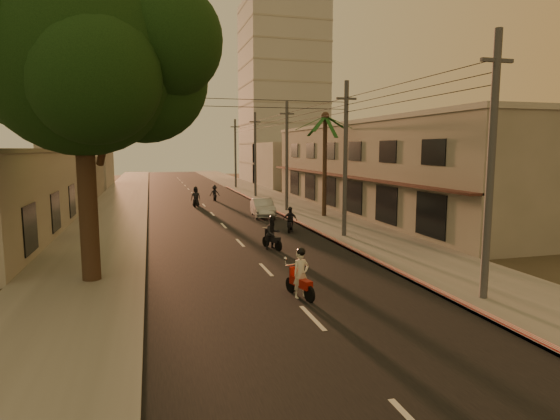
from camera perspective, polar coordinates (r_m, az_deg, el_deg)
The scene contains 19 objects.
ground at distance 18.43m, azimuth -0.23°, elevation -8.85°, with size 160.00×160.00×0.00m, color #383023.
road at distance 37.71m, azimuth -8.26°, elevation -0.48°, with size 10.00×140.00×0.02m, color black.
sidewalk_right at distance 39.34m, azimuth 2.64°, elevation -0.00°, with size 5.00×140.00×0.12m, color slate.
sidewalk_left at distance 37.52m, azimuth -19.69°, elevation -0.80°, with size 5.00×140.00×0.12m, color slate.
curb_stripe at distance 33.90m, azimuth 1.41°, elevation -1.14°, with size 0.20×60.00×0.20m, color red.
shophouse_row at distance 39.73m, azimuth 12.50°, elevation 5.10°, with size 8.80×34.20×7.30m.
distant_tower at distance 76.44m, azimuth 0.29°, elevation 14.11°, with size 12.10×12.10×28.00m.
broadleaf_tree at distance 19.59m, azimuth -21.95°, elevation 16.63°, with size 9.60×8.70×12.10m.
palm_tree at distance 35.46m, azimuth 5.53°, elevation 10.63°, with size 5.00×5.00×8.20m.
utility_poles at distance 38.65m, azimuth 0.84°, elevation 9.49°, with size 1.20×48.26×9.00m.
filler_right at distance 64.84m, azimuth 1.24°, elevation 5.56°, with size 8.00×14.00×6.00m, color #ABA69A.
filler_left_near at distance 52.00m, azimuth -25.87°, elevation 3.45°, with size 8.00×14.00×4.40m, color #ABA69A.
filler_left_far at distance 69.71m, azimuth -23.31°, elevation 5.50°, with size 8.00×14.00×7.00m, color #ABA69A.
scooter_red at distance 16.47m, azimuth 2.54°, elevation -7.98°, with size 0.88×1.80×1.80m.
scooter_mid_a at distance 24.20m, azimuth -0.91°, elevation -2.91°, with size 1.18×1.77×1.79m.
scooter_mid_b at distance 29.24m, azimuth 1.24°, elevation -1.27°, with size 1.16×1.53×1.60m.
scooter_far_a at distance 42.71m, azimuth -10.23°, elevation 1.52°, with size 1.11×1.84×1.84m.
scooter_far_b at distance 47.15m, azimuth -7.97°, elevation 2.00°, with size 0.99×1.64×1.60m.
parked_car at distance 35.78m, azimuth -2.12°, elevation 0.27°, with size 1.83×4.32×1.39m, color #A8ABB0.
Camera 1 is at (-4.66, -17.06, 5.19)m, focal length 30.00 mm.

